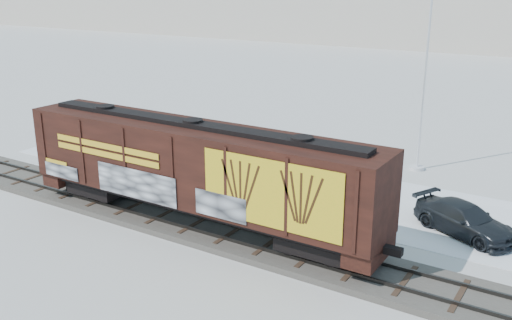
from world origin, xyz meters
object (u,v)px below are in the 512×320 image
Objects in this scene: car_silver at (240,177)px; hopper_railcar at (194,167)px; flagpole at (425,100)px; car_white at (287,174)px; car_dark at (464,219)px.

hopper_railcar is at bearing -152.54° from car_silver.
hopper_railcar is at bearing -113.40° from flagpole.
car_silver is at bearing -130.26° from flagpole.
car_silver is (-7.39, -8.73, -3.61)m from flagpole.
car_white is at bearing -34.84° from car_silver.
car_white reaches higher than car_dark.
hopper_railcar is 6.11m from car_silver.
car_silver is 0.94× the size of car_white.
car_white is (2.05, 1.73, 0.02)m from car_silver.
car_white is at bearing 108.12° from car_dark.
flagpole is 10.04m from car_dark.
flagpole reaches higher than car_white.
hopper_railcar is at bearing 144.41° from car_dark.
hopper_railcar is at bearing 170.54° from car_white.
car_dark is (4.57, -8.18, -3.61)m from flagpole.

